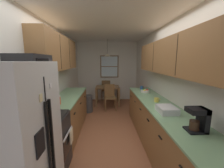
% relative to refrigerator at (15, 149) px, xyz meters
% --- Properties ---
extents(ground_plane, '(12.00, 12.00, 0.00)m').
position_rel_refrigerator_xyz_m(ground_plane, '(0.96, 2.20, -0.87)').
color(ground_plane, '#995B3D').
extents(wall_left, '(0.10, 9.00, 2.55)m').
position_rel_refrigerator_xyz_m(wall_left, '(-0.39, 2.20, 0.41)').
color(wall_left, silver).
rests_on(wall_left, ground).
extents(wall_right, '(0.10, 9.00, 2.55)m').
position_rel_refrigerator_xyz_m(wall_right, '(2.31, 2.20, 0.41)').
color(wall_right, silver).
rests_on(wall_right, ground).
extents(wall_back, '(4.40, 0.10, 2.55)m').
position_rel_refrigerator_xyz_m(wall_back, '(0.96, 4.85, 0.41)').
color(wall_back, silver).
rests_on(wall_back, ground).
extents(ceiling_slab, '(4.40, 9.00, 0.08)m').
position_rel_refrigerator_xyz_m(ceiling_slab, '(0.96, 2.20, 1.72)').
color(ceiling_slab, white).
extents(refrigerator, '(0.70, 0.79, 1.74)m').
position_rel_refrigerator_xyz_m(refrigerator, '(0.00, 0.00, 0.00)').
color(refrigerator, silver).
rests_on(refrigerator, ground).
extents(stove_range, '(0.66, 0.60, 1.10)m').
position_rel_refrigerator_xyz_m(stove_range, '(-0.03, 0.72, -0.40)').
color(stove_range, black).
rests_on(stove_range, ground).
extents(microwave_over_range, '(0.39, 0.60, 0.32)m').
position_rel_refrigerator_xyz_m(microwave_over_range, '(-0.14, 0.72, 0.81)').
color(microwave_over_range, black).
extents(counter_left, '(0.64, 2.04, 0.90)m').
position_rel_refrigerator_xyz_m(counter_left, '(-0.04, 2.03, -0.42)').
color(counter_left, olive).
rests_on(counter_left, ground).
extents(upper_cabinets_left, '(0.33, 2.12, 0.76)m').
position_rel_refrigerator_xyz_m(upper_cabinets_left, '(-0.18, 1.98, 1.05)').
color(upper_cabinets_left, olive).
extents(counter_right, '(0.64, 3.38, 0.90)m').
position_rel_refrigerator_xyz_m(counter_right, '(1.96, 1.27, -0.42)').
color(counter_right, olive).
rests_on(counter_right, ground).
extents(upper_cabinets_right, '(0.33, 3.06, 0.64)m').
position_rel_refrigerator_xyz_m(upper_cabinets_right, '(2.10, 1.22, 0.95)').
color(upper_cabinets_right, olive).
extents(dining_table, '(0.93, 0.74, 0.72)m').
position_rel_refrigerator_xyz_m(dining_table, '(0.96, 4.09, -0.26)').
color(dining_table, brown).
rests_on(dining_table, ground).
extents(dining_chair_near, '(0.44, 0.44, 0.90)m').
position_rel_refrigerator_xyz_m(dining_chair_near, '(1.04, 3.51, -0.37)').
color(dining_chair_near, brown).
rests_on(dining_chair_near, ground).
extents(dining_chair_far, '(0.41, 0.41, 0.90)m').
position_rel_refrigerator_xyz_m(dining_chair_far, '(0.90, 4.67, -0.37)').
color(dining_chair_far, brown).
rests_on(dining_chair_far, ground).
extents(pendant_light, '(0.27, 0.27, 0.65)m').
position_rel_refrigerator_xyz_m(pendant_light, '(0.96, 4.09, 1.09)').
color(pendant_light, black).
extents(back_window, '(0.79, 0.05, 0.96)m').
position_rel_refrigerator_xyz_m(back_window, '(1.06, 4.77, 0.62)').
color(back_window, brown).
extents(trash_bin, '(0.34, 0.34, 0.57)m').
position_rel_refrigerator_xyz_m(trash_bin, '(0.26, 3.28, -0.58)').
color(trash_bin, '#3F3F42').
rests_on(trash_bin, ground).
extents(storage_canister, '(0.11, 0.11, 0.17)m').
position_rel_refrigerator_xyz_m(storage_canister, '(-0.04, 1.35, 0.12)').
color(storage_canister, '#D84C19').
rests_on(storage_canister, counter_left).
extents(dish_towel, '(0.02, 0.16, 0.24)m').
position_rel_refrigerator_xyz_m(dish_towel, '(0.32, 0.86, -0.37)').
color(dish_towel, beige).
extents(coffee_maker, '(0.22, 0.18, 0.29)m').
position_rel_refrigerator_xyz_m(coffee_maker, '(2.02, 0.22, 0.18)').
color(coffee_maker, black).
rests_on(coffee_maker, counter_right).
extents(mug_by_coffeemaker, '(0.13, 0.09, 0.09)m').
position_rel_refrigerator_xyz_m(mug_by_coffeemaker, '(1.95, 1.42, 0.07)').
color(mug_by_coffeemaker, '#E5CC4C').
rests_on(mug_by_coffeemaker, counter_right).
extents(mug_spare, '(0.12, 0.08, 0.10)m').
position_rel_refrigerator_xyz_m(mug_spare, '(1.98, 2.72, 0.08)').
color(mug_spare, '#335999').
rests_on(mug_spare, counter_right).
extents(fruit_bowl, '(0.23, 0.23, 0.09)m').
position_rel_refrigerator_xyz_m(fruit_bowl, '(1.96, 2.29, 0.07)').
color(fruit_bowl, silver).
rests_on(fruit_bowl, counter_right).
extents(dish_rack, '(0.28, 0.34, 0.10)m').
position_rel_refrigerator_xyz_m(dish_rack, '(1.91, 0.83, 0.08)').
color(dish_rack, silver).
rests_on(dish_rack, counter_right).
extents(table_serving_bowl, '(0.18, 0.18, 0.06)m').
position_rel_refrigerator_xyz_m(table_serving_bowl, '(1.07, 4.01, -0.12)').
color(table_serving_bowl, '#E0D14C').
rests_on(table_serving_bowl, dining_table).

